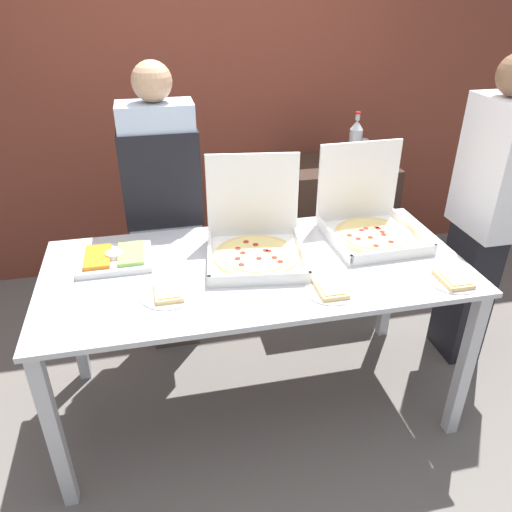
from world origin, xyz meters
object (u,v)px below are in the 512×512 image
at_px(paper_plate_front_center, 453,280).
at_px(paper_plate_front_left, 169,292).
at_px(pizza_box_far_right, 255,240).
at_px(person_guest_cap, 484,216).
at_px(soda_can_silver, 363,148).
at_px(pizza_box_near_right, 369,221).
at_px(person_server_vest, 163,201).
at_px(soda_bottle, 355,142).
at_px(paper_plate_front_right, 330,289).
at_px(veggie_tray, 115,258).

bearing_deg(paper_plate_front_center, paper_plate_front_left, 172.15).
relative_size(pizza_box_far_right, person_guest_cap, 0.30).
distance_m(pizza_box_far_right, soda_can_silver, 1.40).
bearing_deg(pizza_box_near_right, person_guest_cap, -2.44).
bearing_deg(soda_can_silver, person_server_vest, -162.54).
height_order(soda_bottle, person_guest_cap, person_guest_cap).
height_order(pizza_box_far_right, paper_plate_front_left, pizza_box_far_right).
bearing_deg(person_guest_cap, pizza_box_near_right, 89.25).
height_order(paper_plate_front_left, person_server_vest, person_server_vest).
bearing_deg(paper_plate_front_right, pizza_box_far_right, 122.30).
distance_m(paper_plate_front_left, soda_can_silver, 1.91).
distance_m(paper_plate_front_left, paper_plate_front_right, 0.70).
distance_m(paper_plate_front_left, person_server_vest, 0.84).
bearing_deg(person_server_vest, paper_plate_front_left, 87.88).
relative_size(paper_plate_front_left, veggie_tray, 0.72).
bearing_deg(person_server_vest, paper_plate_front_center, 140.57).
bearing_deg(veggie_tray, person_guest_cap, -0.05).
height_order(soda_can_silver, person_guest_cap, person_guest_cap).
bearing_deg(pizza_box_far_right, person_server_vest, 134.00).
bearing_deg(paper_plate_front_center, person_server_vest, 140.57).
xyz_separation_m(person_server_vest, person_guest_cap, (1.72, -0.50, -0.04)).
bearing_deg(soda_can_silver, pizza_box_near_right, -110.44).
distance_m(paper_plate_front_left, soda_bottle, 1.75).
xyz_separation_m(paper_plate_front_right, veggie_tray, (-0.92, 0.47, 0.01)).
height_order(paper_plate_front_left, soda_can_silver, soda_can_silver).
xyz_separation_m(pizza_box_far_right, person_guest_cap, (1.31, 0.07, -0.03)).
bearing_deg(pizza_box_far_right, pizza_box_near_right, 15.32).
relative_size(pizza_box_far_right, pizza_box_near_right, 1.10).
relative_size(paper_plate_front_right, veggie_tray, 0.65).
bearing_deg(soda_can_silver, paper_plate_front_right, -117.44).
bearing_deg(veggie_tray, paper_plate_front_right, -26.80).
relative_size(paper_plate_front_left, person_server_vest, 0.14).
bearing_deg(person_server_vest, veggie_tray, 61.88).
bearing_deg(paper_plate_front_center, soda_bottle, 88.16).
relative_size(pizza_box_far_right, paper_plate_front_center, 2.52).
height_order(veggie_tray, soda_can_silver, soda_can_silver).
xyz_separation_m(veggie_tray, person_server_vest, (0.26, 0.50, 0.07)).
height_order(paper_plate_front_center, soda_bottle, soda_bottle).
bearing_deg(pizza_box_near_right, paper_plate_front_left, -163.80).
height_order(veggie_tray, person_guest_cap, person_guest_cap).
height_order(pizza_box_far_right, pizza_box_near_right, pizza_box_far_right).
distance_m(soda_can_silver, person_server_vest, 1.45).
height_order(paper_plate_front_center, soda_can_silver, soda_can_silver).
xyz_separation_m(soda_bottle, person_server_vest, (-1.27, -0.31, -0.17)).
relative_size(paper_plate_front_left, soda_can_silver, 2.00).
xyz_separation_m(paper_plate_front_left, veggie_tray, (-0.23, 0.34, 0.01)).
xyz_separation_m(paper_plate_front_left, person_guest_cap, (1.75, 0.34, 0.04)).
distance_m(paper_plate_front_right, soda_bottle, 1.43).
distance_m(paper_plate_front_left, veggie_tray, 0.41).
bearing_deg(person_guest_cap, paper_plate_front_left, 100.92).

